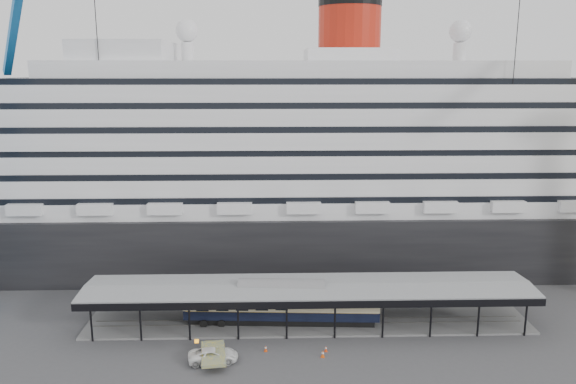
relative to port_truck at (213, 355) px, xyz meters
name	(u,v)px	position (x,y,z in m)	size (l,w,h in m)	color
ground	(311,342)	(11.12, 4.32, -0.76)	(200.00, 200.00, 0.00)	#3E3E41
cruise_ship	(299,151)	(11.17, 36.32, 17.59)	(130.00, 30.00, 43.90)	black
platform_canopy	(309,306)	(11.12, 9.32, 1.60)	(56.00, 9.18, 5.30)	slate
port_truck	(213,355)	(0.00, 0.00, 0.00)	(2.52, 5.48, 1.52)	white
pullman_carriage	(281,302)	(7.68, 9.32, 2.13)	(24.55, 4.51, 23.97)	black
traffic_cone_left	(266,348)	(5.75, 2.17, -0.40)	(0.38, 0.38, 0.73)	#D6410B
traffic_cone_mid	(326,349)	(12.65, 1.95, -0.42)	(0.40, 0.40, 0.69)	#ED3B0D
traffic_cone_right	(323,354)	(12.17, 0.67, -0.35)	(0.48, 0.48, 0.82)	#DB4D0C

